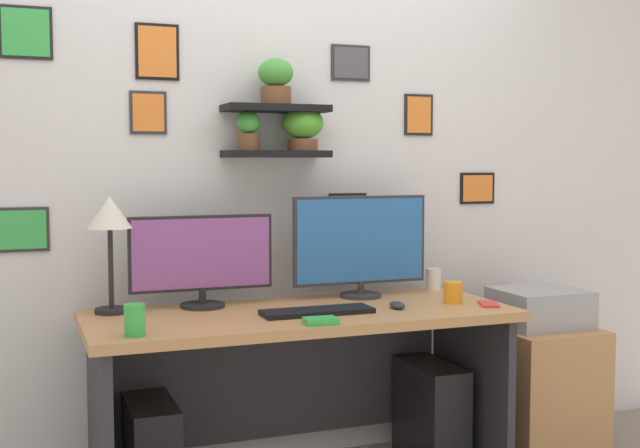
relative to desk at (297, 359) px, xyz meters
The scene contains 15 objects.
back_wall_assembly 0.90m from the desk, 90.08° to the left, with size 4.40×0.24×2.70m.
desk is the anchor object (origin of this frame).
monitor_left 0.56m from the desk, 155.33° to the left, with size 0.59×0.18×0.38m.
monitor_right 0.59m from the desk, 24.69° to the left, with size 0.62×0.18×0.44m.
keyboard 0.26m from the desk, 76.46° to the right, with size 0.44×0.14×0.02m, color black.
computer_mouse 0.46m from the desk, 22.12° to the right, with size 0.06×0.09×0.03m, color #2D2D33.
desk_lamp 0.92m from the desk, 167.56° to the left, with size 0.17×0.17×0.46m.
cell_phone 0.82m from the desk, 15.74° to the right, with size 0.07×0.14×0.01m, color red.
coffee_mug 0.71m from the desk, 10.28° to the right, with size 0.08×0.08×0.09m, color orange.
pen_cup 0.82m from the desk, 16.21° to the left, with size 0.07×0.07×0.10m, color white.
scissors_tray 0.40m from the desk, 93.83° to the right, with size 0.12×0.08×0.02m, color green.
water_cup 0.79m from the desk, 156.33° to the right, with size 0.07×0.07×0.11m, color green.
drawer_cabinet 1.20m from the desk, ahead, with size 0.44×0.50×0.59m, color tan.
printer 1.18m from the desk, ahead, with size 0.38×0.34×0.17m, color #9E9EA3.
computer_tower_right 0.69m from the desk, ahead, with size 0.18×0.40×0.46m, color black.
Camera 1 is at (-1.06, -3.02, 1.35)m, focal length 45.61 mm.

